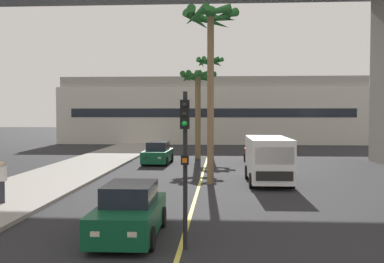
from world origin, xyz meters
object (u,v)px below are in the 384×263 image
(palm_tree_far_median, at_px, (210,73))
(car_queue_second, at_px, (258,153))
(car_queue_third, at_px, (129,213))
(palm_tree_near_median, at_px, (211,37))
(pedestrian_mid_block, at_px, (2,181))
(palm_tree_mid_median, at_px, (198,88))
(traffic_light_median_near, at_px, (185,148))
(car_queue_front, at_px, (158,154))
(delivery_van, at_px, (268,158))

(palm_tree_far_median, bearing_deg, car_queue_second, -71.99)
(car_queue_third, xyz_separation_m, palm_tree_near_median, (2.14, 10.23, 6.73))
(pedestrian_mid_block, bearing_deg, palm_tree_far_median, 75.10)
(car_queue_second, relative_size, palm_tree_near_median, 0.46)
(palm_tree_mid_median, relative_size, palm_tree_far_median, 0.77)
(car_queue_second, xyz_separation_m, car_queue_third, (-5.35, -19.95, 0.00))
(palm_tree_far_median, relative_size, pedestrian_mid_block, 5.62)
(traffic_light_median_near, distance_m, palm_tree_mid_median, 24.27)
(car_queue_second, distance_m, pedestrian_mid_block, 19.47)
(car_queue_front, relative_size, car_queue_third, 1.01)
(car_queue_second, height_order, delivery_van, delivery_van)
(car_queue_third, distance_m, palm_tree_near_median, 12.43)
(palm_tree_mid_median, bearing_deg, pedestrian_mid_block, -109.37)
(car_queue_third, height_order, pedestrian_mid_block, pedestrian_mid_block)
(traffic_light_median_near, bearing_deg, palm_tree_mid_median, 92.03)
(palm_tree_far_median, bearing_deg, palm_tree_near_median, -88.46)
(palm_tree_mid_median, bearing_deg, delivery_van, -71.03)
(palm_tree_near_median, xyz_separation_m, palm_tree_mid_median, (-1.27, 12.68, -1.88))
(traffic_light_median_near, distance_m, palm_tree_near_median, 12.36)
(car_queue_second, relative_size, car_queue_third, 1.01)
(car_queue_third, relative_size, palm_tree_near_median, 0.46)
(palm_tree_near_median, xyz_separation_m, pedestrian_mid_block, (-7.92, -6.25, -6.46))
(palm_tree_near_median, bearing_deg, car_queue_third, -101.81)
(palm_tree_far_median, distance_m, pedestrian_mid_block, 29.30)
(delivery_van, bearing_deg, car_queue_second, 88.51)
(car_queue_third, distance_m, palm_tree_far_median, 32.34)
(palm_tree_mid_median, distance_m, palm_tree_far_median, 8.92)
(traffic_light_median_near, relative_size, palm_tree_near_median, 0.47)
(car_queue_second, height_order, palm_tree_mid_median, palm_tree_mid_median)
(delivery_van, bearing_deg, palm_tree_far_median, 99.57)
(car_queue_front, distance_m, delivery_van, 11.15)
(pedestrian_mid_block, bearing_deg, delivery_van, 31.31)
(delivery_van, xyz_separation_m, palm_tree_mid_median, (-4.23, 12.31, 4.29))
(palm_tree_far_median, xyz_separation_m, pedestrian_mid_block, (-7.35, -27.61, -6.50))
(car_queue_third, xyz_separation_m, palm_tree_mid_median, (0.87, 22.91, 4.86))
(car_queue_front, height_order, pedestrian_mid_block, pedestrian_mid_block)
(car_queue_front, relative_size, delivery_van, 0.79)
(car_queue_front, xyz_separation_m, palm_tree_near_median, (3.96, -9.10, 6.73))
(palm_tree_near_median, relative_size, palm_tree_mid_median, 1.29)
(traffic_light_median_near, bearing_deg, car_queue_second, 80.28)
(pedestrian_mid_block, bearing_deg, car_queue_third, -34.53)
(car_queue_front, bearing_deg, delivery_van, -51.60)
(car_queue_front, height_order, car_queue_third, same)
(palm_tree_near_median, distance_m, palm_tree_far_median, 21.36)
(palm_tree_mid_median, height_order, pedestrian_mid_block, palm_tree_mid_median)
(delivery_van, relative_size, traffic_light_median_near, 1.26)
(palm_tree_near_median, bearing_deg, car_queue_front, 113.49)
(car_queue_second, distance_m, palm_tree_near_median, 12.25)
(car_queue_front, xyz_separation_m, traffic_light_median_near, (3.54, -20.51, 1.99))
(car_queue_front, bearing_deg, palm_tree_near_median, -66.51)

